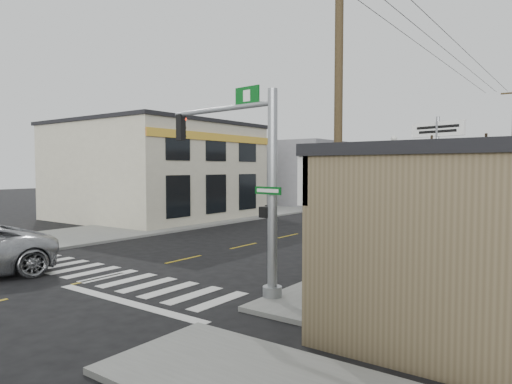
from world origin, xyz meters
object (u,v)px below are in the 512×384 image
Objects in this scene: dance_center_sign at (437,145)px; lamp_post at (395,183)px; traffic_signal_pole at (252,170)px; utility_pole_near at (338,130)px; fire_hydrant at (425,255)px; bare_tree at (459,148)px; guide_sign at (367,215)px.

lamp_post is at bearing -77.32° from dance_center_sign.
traffic_signal_pole is 0.65× the size of utility_pole_near.
dance_center_sign is at bearing 102.44° from fire_hydrant.
traffic_signal_pole is 5.62m from bare_tree.
utility_pole_near reaches higher than fire_hydrant.
fire_hydrant is (3.01, 6.66, -3.13)m from traffic_signal_pole.
traffic_signal_pole reaches higher than fire_hydrant.
dance_center_sign is at bearing 106.78° from bare_tree.
bare_tree is at bearing -69.40° from lamp_post.
guide_sign is (1.70, 4.31, -1.53)m from traffic_signal_pole.
fire_hydrant is at bearing 115.51° from bare_tree.
guide_sign is 0.60× the size of bare_tree.
utility_pole_near is at bearing -100.74° from fire_hydrant.
fire_hydrant is (1.31, 2.36, -1.60)m from guide_sign.
fire_hydrant is 0.12× the size of dance_center_sign.
guide_sign is 5.21m from lamp_post.
lamp_post reaches higher than fire_hydrant.
bare_tree is at bearing 34.12° from traffic_signal_pole.
bare_tree is (1.94, -4.07, 3.73)m from fire_hydrant.
traffic_signal_pole is at bearing -145.13° from utility_pole_near.
dance_center_sign is 14.13m from utility_pole_near.
lamp_post is (-2.14, 2.71, 2.52)m from fire_hydrant.
utility_pole_near is at bearing -71.67° from dance_center_sign.
traffic_signal_pole is 0.93× the size of dance_center_sign.
bare_tree is 0.58× the size of utility_pole_near.
guide_sign is 11.55m from dance_center_sign.
bare_tree is (3.25, -1.71, 2.13)m from guide_sign.
guide_sign is 3.96m from utility_pole_near.
dance_center_sign is at bearing 112.93° from guide_sign.
bare_tree is at bearing -58.73° from dance_center_sign.
utility_pole_near is (-1.00, -5.27, 4.27)m from fire_hydrant.
bare_tree reaches higher than fire_hydrant.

